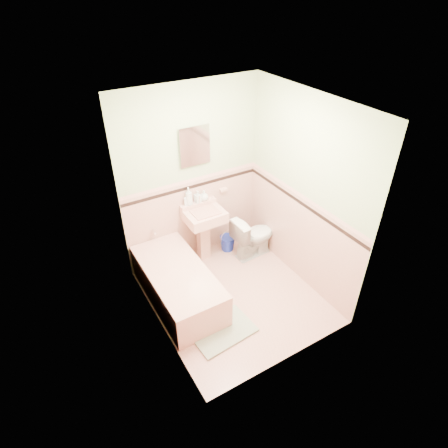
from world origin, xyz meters
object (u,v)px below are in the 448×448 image
sink (205,236)px  medicine_cabinet (194,146)px  soap_bottle_mid (198,197)px  shoe (211,327)px  toilet (253,236)px  soap_bottle_right (204,195)px  soap_bottle_left (189,196)px  bucket (227,243)px  bathtub (178,285)px

sink → medicine_cabinet: size_ratio=1.86×
soap_bottle_mid → shoe: size_ratio=1.15×
sink → toilet: 0.71m
medicine_cabinet → soap_bottle_right: (0.10, -0.03, -0.74)m
medicine_cabinet → soap_bottle_left: medicine_cabinet is taller
medicine_cabinet → soap_bottle_left: (-0.14, -0.03, -0.68)m
shoe → toilet: bearing=56.5°
soap_bottle_right → bucket: soap_bottle_right is taller
soap_bottle_right → bucket: 0.91m
medicine_cabinet → shoe: size_ratio=2.96×
soap_bottle_left → medicine_cabinet: bearing=12.4°
bathtub → soap_bottle_left: 1.19m
soap_bottle_left → soap_bottle_mid: 0.14m
soap_bottle_mid → sink: bearing=-88.9°
soap_bottle_mid → toilet: size_ratio=0.26×
bathtub → soap_bottle_mid: size_ratio=8.64×
bathtub → bucket: bearing=27.9°
soap_bottle_mid → shoe: (-0.57, -1.38, -0.91)m
medicine_cabinet → bucket: (0.39, -0.17, -1.59)m
soap_bottle_mid → toilet: (0.67, -0.43, -0.64)m
medicine_cabinet → bucket: medicine_cabinet is taller
toilet → shoe: (-1.23, -0.95, -0.27)m
soap_bottle_right → toilet: 0.95m
sink → soap_bottle_mid: 0.59m
bathtub → bucket: (1.07, 0.57, -0.11)m
soap_bottle_right → bathtub: bearing=-137.5°
toilet → sink: bearing=66.3°
soap_bottle_left → soap_bottle_right: size_ratio=1.73×
soap_bottle_left → soap_bottle_right: 0.24m
sink → shoe: bearing=-115.4°
soap_bottle_left → soap_bottle_right: soap_bottle_left is taller
bathtub → sink: sink is taller
soap_bottle_mid → shoe: soap_bottle_mid is taller
bathtub → soap_bottle_mid: 1.23m
bucket → shoe: bearing=-128.0°
medicine_cabinet → sink: bearing=-90.0°
sink → medicine_cabinet: medicine_cabinet is taller
soap_bottle_left → shoe: bearing=-107.5°
sink → bucket: (0.39, 0.04, -0.30)m
soap_bottle_right → medicine_cabinet: bearing=162.7°
bucket → toilet: bearing=-46.8°
sink → soap_bottle_mid: size_ratio=4.78×
soap_bottle_mid → soap_bottle_right: bearing=0.0°
shoe → soap_bottle_mid: bearing=86.6°
soap_bottle_left → shoe: size_ratio=1.73×
bathtub → soap_bottle_right: soap_bottle_right is taller
soap_bottle_left → toilet: (0.80, -0.43, -0.69)m
soap_bottle_left → sink: bearing=-52.9°
bathtub → medicine_cabinet: bearing=47.4°
sink → medicine_cabinet: bearing=90.0°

